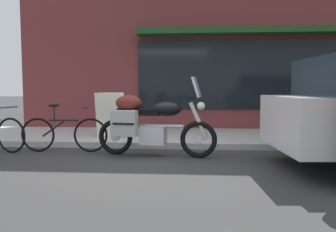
# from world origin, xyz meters

# --- Properties ---
(ground_plane) EXTENTS (80.00, 80.00, 0.00)m
(ground_plane) POSITION_xyz_m (0.00, 0.00, 0.00)
(ground_plane) COLOR #313131
(touring_motorcycle) EXTENTS (2.15, 0.65, 1.40)m
(touring_motorcycle) POSITION_xyz_m (-0.05, 0.40, 0.60)
(touring_motorcycle) COLOR black
(touring_motorcycle) RESTS_ON ground_plane
(parked_bicycle) EXTENTS (1.66, 0.48, 0.91)m
(parked_bicycle) POSITION_xyz_m (-1.69, 0.69, 0.36)
(parked_bicycle) COLOR black
(parked_bicycle) RESTS_ON ground_plane
(sandwich_board_sign) EXTENTS (0.55, 0.42, 0.98)m
(sandwich_board_sign) POSITION_xyz_m (-1.08, 1.79, 0.61)
(sandwich_board_sign) COLOR silver
(sandwich_board_sign) RESTS_ON sidewalk_curb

